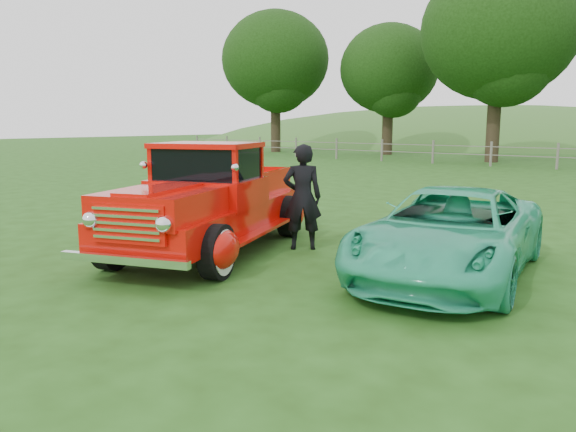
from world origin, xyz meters
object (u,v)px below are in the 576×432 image
Objects in this scene: tree_near_west at (499,31)px; teal_sedan at (451,233)px; man at (302,197)px; tree_far_west at (275,60)px; red_pickup at (210,203)px; tree_mid_west at (389,69)px.

teal_sedan is at bearing -72.22° from tree_near_west.
teal_sedan is (7.44, -23.22, -6.20)m from tree_near_west.
teal_sedan is at bearing 138.74° from man.
tree_far_west is 1.88× the size of red_pickup.
red_pickup is at bearing -51.91° from tree_far_west.
tree_far_west reaches higher than red_pickup.
tree_far_west is at bearing -165.96° from tree_mid_west.
tree_near_west is at bearing -3.58° from tree_far_west.
teal_sedan is at bearing -59.50° from tree_mid_west.
tree_near_west is at bearing 98.39° from teal_sedan.
tree_far_west is at bearing -89.08° from man.
tree_near_west is at bearing -20.56° from tree_mid_west.
teal_sedan is (15.44, -26.22, -4.95)m from tree_mid_west.
tree_mid_west is 30.04m from red_pickup.
tree_mid_west is at bearing 159.44° from tree_near_west.
red_pickup is 3.81m from teal_sedan.
man is (1.07, 1.07, 0.08)m from red_pickup.
red_pickup is at bearing -174.04° from teal_sedan.
tree_far_west is 32.55m from red_pickup.
tree_far_west is at bearing 124.68° from teal_sedan.
tree_mid_west is at bearing 92.88° from red_pickup.
red_pickup reaches higher than teal_sedan.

